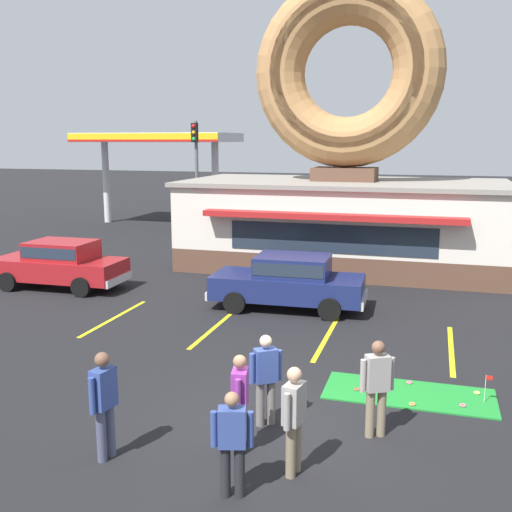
# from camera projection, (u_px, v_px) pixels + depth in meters

# --- Properties ---
(ground_plane) EXTENTS (160.00, 160.00, 0.00)m
(ground_plane) POSITION_uv_depth(u_px,v_px,m) (270.00, 426.00, 10.41)
(ground_plane) COLOR black
(donut_shop_building) EXTENTS (12.30, 6.75, 10.96)m
(donut_shop_building) POSITION_uv_depth(u_px,v_px,m) (345.00, 171.00, 23.05)
(donut_shop_building) COLOR brown
(donut_shop_building) RESTS_ON ground
(putting_mat) EXTENTS (3.26, 1.37, 0.03)m
(putting_mat) POSITION_uv_depth(u_px,v_px,m) (409.00, 394.00, 11.70)
(putting_mat) COLOR #1E842D
(putting_mat) RESTS_ON ground
(mini_donut_near_left) EXTENTS (0.13, 0.13, 0.04)m
(mini_donut_near_left) POSITION_uv_depth(u_px,v_px,m) (477.00, 393.00, 11.68)
(mini_donut_near_left) COLOR #E5C666
(mini_donut_near_left) RESTS_ON putting_mat
(mini_donut_near_right) EXTENTS (0.13, 0.13, 0.04)m
(mini_donut_near_right) POSITION_uv_depth(u_px,v_px,m) (463.00, 405.00, 11.13)
(mini_donut_near_right) COLOR #D8667F
(mini_donut_near_right) RESTS_ON putting_mat
(mini_donut_mid_left) EXTENTS (0.13, 0.13, 0.04)m
(mini_donut_mid_left) POSITION_uv_depth(u_px,v_px,m) (409.00, 382.00, 12.18)
(mini_donut_mid_left) COLOR #D8667F
(mini_donut_mid_left) RESTS_ON putting_mat
(mini_donut_mid_centre) EXTENTS (0.13, 0.13, 0.04)m
(mini_donut_mid_centre) POSITION_uv_depth(u_px,v_px,m) (412.00, 404.00, 11.18)
(mini_donut_mid_centre) COLOR #D17F47
(mini_donut_mid_centre) RESTS_ON putting_mat
(mini_donut_mid_right) EXTENTS (0.13, 0.13, 0.04)m
(mini_donut_mid_right) POSITION_uv_depth(u_px,v_px,m) (357.00, 389.00, 11.84)
(mini_donut_mid_right) COLOR brown
(mini_donut_mid_right) RESTS_ON putting_mat
(golf_ball) EXTENTS (0.04, 0.04, 0.04)m
(golf_ball) POSITION_uv_depth(u_px,v_px,m) (379.00, 386.00, 11.98)
(golf_ball) COLOR white
(golf_ball) RESTS_ON putting_mat
(putting_flag_pin) EXTENTS (0.13, 0.01, 0.55)m
(putting_flag_pin) POSITION_uv_depth(u_px,v_px,m) (488.00, 382.00, 11.20)
(putting_flag_pin) COLOR silver
(putting_flag_pin) RESTS_ON putting_mat
(car_red) EXTENTS (4.59, 2.04, 1.60)m
(car_red) POSITION_uv_depth(u_px,v_px,m) (60.00, 262.00, 20.03)
(car_red) COLOR maroon
(car_red) RESTS_ON ground
(car_navy) EXTENTS (4.62, 2.11, 1.60)m
(car_navy) POSITION_uv_depth(u_px,v_px,m) (289.00, 280.00, 17.53)
(car_navy) COLOR navy
(car_navy) RESTS_ON ground
(pedestrian_blue_sweater_man) EXTENTS (0.54, 0.39, 1.68)m
(pedestrian_blue_sweater_man) POSITION_uv_depth(u_px,v_px,m) (377.00, 384.00, 9.90)
(pedestrian_blue_sweater_man) COLOR #7F7056
(pedestrian_blue_sweater_man) RESTS_ON ground
(pedestrian_hooded_kid) EXTENTS (0.31, 0.59, 1.62)m
(pedestrian_hooded_kid) POSITION_uv_depth(u_px,v_px,m) (240.00, 399.00, 9.41)
(pedestrian_hooded_kid) COLOR #474C66
(pedestrian_hooded_kid) RESTS_ON ground
(pedestrian_leather_jacket_man) EXTENTS (0.31, 0.59, 1.68)m
(pedestrian_leather_jacket_man) POSITION_uv_depth(u_px,v_px,m) (294.00, 416.00, 8.76)
(pedestrian_leather_jacket_man) COLOR #7F7056
(pedestrian_leather_jacket_man) RESTS_ON ground
(pedestrian_clipboard_woman) EXTENTS (0.31, 0.59, 1.74)m
(pedestrian_clipboard_woman) POSITION_uv_depth(u_px,v_px,m) (104.00, 400.00, 9.19)
(pedestrian_clipboard_woman) COLOR #474C66
(pedestrian_clipboard_woman) RESTS_ON ground
(pedestrian_beanie_man) EXTENTS (0.50, 0.42, 1.63)m
(pedestrian_beanie_man) POSITION_uv_depth(u_px,v_px,m) (266.00, 376.00, 10.32)
(pedestrian_beanie_man) COLOR slate
(pedestrian_beanie_man) RESTS_ON ground
(pedestrian_crossing_woman) EXTENTS (0.58, 0.34, 1.55)m
(pedestrian_crossing_woman) POSITION_uv_depth(u_px,v_px,m) (232.00, 440.00, 8.22)
(pedestrian_crossing_woman) COLOR #232328
(pedestrian_crossing_woman) RESTS_ON ground
(traffic_light_pole) EXTENTS (0.28, 0.47, 5.80)m
(traffic_light_pole) POSITION_uv_depth(u_px,v_px,m) (196.00, 165.00, 28.73)
(traffic_light_pole) COLOR #595B60
(traffic_light_pole) RESTS_ON ground
(gas_station_canopy) EXTENTS (9.00, 4.46, 5.30)m
(gas_station_canopy) POSITION_uv_depth(u_px,v_px,m) (158.00, 141.00, 34.52)
(gas_station_canopy) COLOR silver
(gas_station_canopy) RESTS_ON ground
(parking_stripe_far_left) EXTENTS (0.12, 3.60, 0.01)m
(parking_stripe_far_left) POSITION_uv_depth(u_px,v_px,m) (114.00, 318.00, 16.76)
(parking_stripe_far_left) COLOR yellow
(parking_stripe_far_left) RESTS_ON ground
(parking_stripe_left) EXTENTS (0.12, 3.60, 0.01)m
(parking_stripe_left) POSITION_uv_depth(u_px,v_px,m) (215.00, 327.00, 15.92)
(parking_stripe_left) COLOR yellow
(parking_stripe_left) RESTS_ON ground
(parking_stripe_mid_left) EXTENTS (0.12, 3.60, 0.01)m
(parking_stripe_mid_left) POSITION_uv_depth(u_px,v_px,m) (326.00, 338.00, 15.08)
(parking_stripe_mid_left) COLOR yellow
(parking_stripe_mid_left) RESTS_ON ground
(parking_stripe_centre) EXTENTS (0.12, 3.60, 0.01)m
(parking_stripe_centre) POSITION_uv_depth(u_px,v_px,m) (451.00, 349.00, 14.24)
(parking_stripe_centre) COLOR yellow
(parking_stripe_centre) RESTS_ON ground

